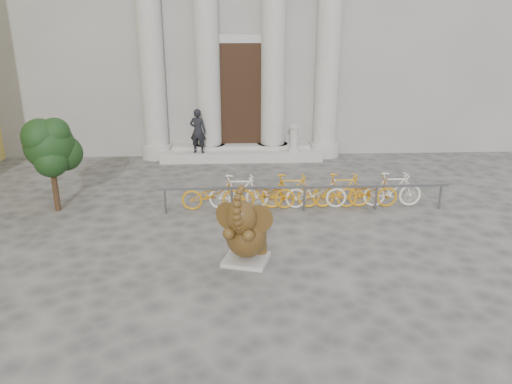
{
  "coord_description": "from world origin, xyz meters",
  "views": [
    {
      "loc": [
        -0.32,
        -8.84,
        5.06
      ],
      "look_at": [
        0.22,
        2.46,
        1.1
      ],
      "focal_mm": 35.0,
      "sensor_mm": 36.0,
      "label": 1
    }
  ],
  "objects_px": {
    "pedestrian": "(198,131)",
    "elephant_statue": "(246,234)",
    "bike_rack": "(303,191)",
    "tree": "(50,147)"
  },
  "relations": [
    {
      "from": "elephant_statue",
      "to": "bike_rack",
      "type": "bearing_deg",
      "value": 79.07
    },
    {
      "from": "elephant_statue",
      "to": "tree",
      "type": "relative_size",
      "value": 0.71
    },
    {
      "from": "bike_rack",
      "to": "tree",
      "type": "distance_m",
      "value": 6.91
    },
    {
      "from": "bike_rack",
      "to": "tree",
      "type": "relative_size",
      "value": 3.06
    },
    {
      "from": "pedestrian",
      "to": "bike_rack",
      "type": "bearing_deg",
      "value": 136.94
    },
    {
      "from": "elephant_statue",
      "to": "pedestrian",
      "type": "height_order",
      "value": "pedestrian"
    },
    {
      "from": "elephant_statue",
      "to": "pedestrian",
      "type": "bearing_deg",
      "value": 117.22
    },
    {
      "from": "pedestrian",
      "to": "elephant_statue",
      "type": "bearing_deg",
      "value": 114.2
    },
    {
      "from": "pedestrian",
      "to": "tree",
      "type": "bearing_deg",
      "value": 66.54
    },
    {
      "from": "bike_rack",
      "to": "pedestrian",
      "type": "xyz_separation_m",
      "value": [
        -3.19,
        4.86,
        0.67
      ]
    }
  ]
}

